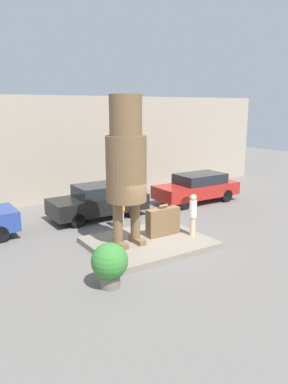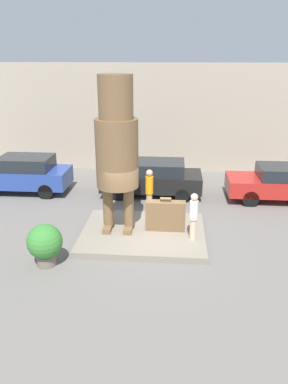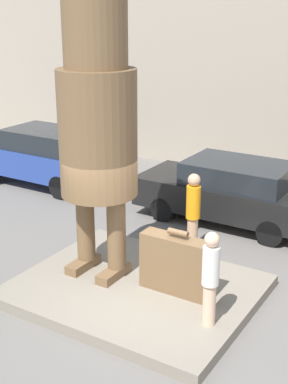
{
  "view_description": "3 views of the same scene",
  "coord_description": "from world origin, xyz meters",
  "px_view_note": "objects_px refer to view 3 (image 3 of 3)",
  "views": [
    {
      "loc": [
        -7.33,
        -11.02,
        5.1
      ],
      "look_at": [
        -0.17,
        0.08,
        2.06
      ],
      "focal_mm": 35.0,
      "sensor_mm": 36.0,
      "label": 1
    },
    {
      "loc": [
        1.04,
        -11.84,
        6.05
      ],
      "look_at": [
        0.05,
        -0.28,
        1.78
      ],
      "focal_mm": 35.0,
      "sensor_mm": 36.0,
      "label": 2
    },
    {
      "loc": [
        4.77,
        -7.45,
        5.17
      ],
      "look_at": [
        0.18,
        -0.01,
        2.09
      ],
      "focal_mm": 50.0,
      "sensor_mm": 36.0,
      "label": 3
    }
  ],
  "objects_px": {
    "statue_figure": "(97,115)",
    "worker_hivis": "(193,210)",
    "giant_suitcase": "(177,265)",
    "tourist": "(210,275)",
    "parked_car_black": "(231,191)",
    "parked_car_blue": "(44,155)"
  },
  "relations": [
    {
      "from": "statue_figure",
      "to": "worker_hivis",
      "type": "height_order",
      "value": "statue_figure"
    },
    {
      "from": "giant_suitcase",
      "to": "statue_figure",
      "type": "bearing_deg",
      "value": -178.19
    },
    {
      "from": "statue_figure",
      "to": "tourist",
      "type": "relative_size",
      "value": 3.23
    },
    {
      "from": "giant_suitcase",
      "to": "tourist",
      "type": "relative_size",
      "value": 0.85
    },
    {
      "from": "giant_suitcase",
      "to": "parked_car_black",
      "type": "relative_size",
      "value": 0.31
    },
    {
      "from": "statue_figure",
      "to": "parked_car_black",
      "type": "bearing_deg",
      "value": 77.2
    },
    {
      "from": "statue_figure",
      "to": "parked_car_blue",
      "type": "distance_m",
      "value": 6.86
    },
    {
      "from": "statue_figure",
      "to": "parked_car_black",
      "type": "distance_m",
      "value": 4.91
    },
    {
      "from": "tourist",
      "to": "worker_hivis",
      "type": "height_order",
      "value": "tourist"
    },
    {
      "from": "parked_car_blue",
      "to": "parked_car_black",
      "type": "distance_m",
      "value": 5.97
    },
    {
      "from": "statue_figure",
      "to": "worker_hivis",
      "type": "xyz_separation_m",
      "value": [
        0.94,
        2.08,
        -2.31
      ]
    },
    {
      "from": "tourist",
      "to": "statue_figure",
      "type": "bearing_deg",
      "value": 166.96
    },
    {
      "from": "tourist",
      "to": "parked_car_blue",
      "type": "height_order",
      "value": "tourist"
    },
    {
      "from": "tourist",
      "to": "worker_hivis",
      "type": "distance_m",
      "value": 3.15
    },
    {
      "from": "tourist",
      "to": "parked_car_blue",
      "type": "xyz_separation_m",
      "value": [
        -7.61,
        4.6,
        -0.22
      ]
    },
    {
      "from": "parked_car_blue",
      "to": "statue_figure",
      "type": "bearing_deg",
      "value": 141.45
    },
    {
      "from": "tourist",
      "to": "parked_car_black",
      "type": "bearing_deg",
      "value": 109.17
    },
    {
      "from": "worker_hivis",
      "to": "giant_suitcase",
      "type": "bearing_deg",
      "value": -70.65
    },
    {
      "from": "tourist",
      "to": "parked_car_black",
      "type": "distance_m",
      "value": 5.02
    },
    {
      "from": "parked_car_black",
      "to": "tourist",
      "type": "bearing_deg",
      "value": 109.17
    },
    {
      "from": "tourist",
      "to": "parked_car_black",
      "type": "relative_size",
      "value": 0.36
    },
    {
      "from": "statue_figure",
      "to": "parked_car_black",
      "type": "height_order",
      "value": "statue_figure"
    }
  ]
}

